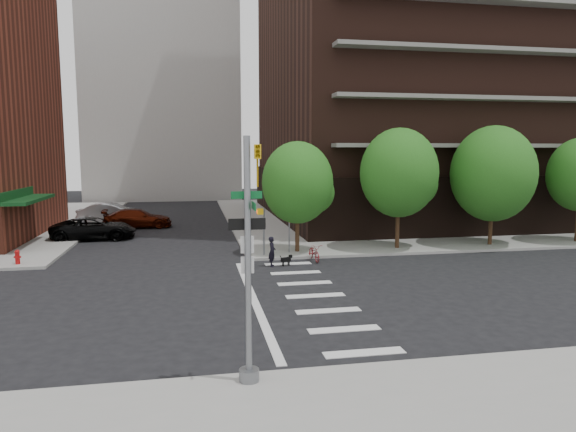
{
  "coord_description": "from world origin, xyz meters",
  "views": [
    {
      "loc": [
        -1.77,
        -19.54,
        5.79
      ],
      "look_at": [
        3.0,
        6.0,
        2.5
      ],
      "focal_mm": 32.0,
      "sensor_mm": 36.0,
      "label": 1
    }
  ],
  "objects_px": {
    "fire_hydrant": "(17,256)",
    "scooter": "(314,252)",
    "traffic_signal": "(249,280)",
    "parked_car_black": "(94,228)",
    "parked_car_silver": "(112,213)",
    "parked_car_maroon": "(138,218)",
    "dog_walker": "(272,252)"
  },
  "relations": [
    {
      "from": "parked_car_maroon",
      "to": "parked_car_silver",
      "type": "bearing_deg",
      "value": 36.29
    },
    {
      "from": "parked_car_maroon",
      "to": "parked_car_silver",
      "type": "relative_size",
      "value": 0.98
    },
    {
      "from": "scooter",
      "to": "dog_walker",
      "type": "distance_m",
      "value": 2.59
    },
    {
      "from": "traffic_signal",
      "to": "scooter",
      "type": "height_order",
      "value": "traffic_signal"
    },
    {
      "from": "traffic_signal",
      "to": "parked_car_silver",
      "type": "bearing_deg",
      "value": 104.15
    },
    {
      "from": "traffic_signal",
      "to": "dog_walker",
      "type": "xyz_separation_m",
      "value": [
        2.58,
        13.09,
        -1.94
      ]
    },
    {
      "from": "fire_hydrant",
      "to": "traffic_signal",
      "type": "bearing_deg",
      "value": -56.74
    },
    {
      "from": "parked_car_maroon",
      "to": "parked_car_black",
      "type": "bearing_deg",
      "value": 151.38
    },
    {
      "from": "fire_hydrant",
      "to": "dog_walker",
      "type": "xyz_separation_m",
      "value": [
        12.61,
        -2.21,
        0.21
      ]
    },
    {
      "from": "traffic_signal",
      "to": "fire_hydrant",
      "type": "relative_size",
      "value": 8.2
    },
    {
      "from": "fire_hydrant",
      "to": "parked_car_maroon",
      "type": "bearing_deg",
      "value": 70.06
    },
    {
      "from": "parked_car_maroon",
      "to": "fire_hydrant",
      "type": "bearing_deg",
      "value": 156.54
    },
    {
      "from": "traffic_signal",
      "to": "fire_hydrant",
      "type": "bearing_deg",
      "value": 123.26
    },
    {
      "from": "parked_car_maroon",
      "to": "scooter",
      "type": "bearing_deg",
      "value": -146.69
    },
    {
      "from": "traffic_signal",
      "to": "dog_walker",
      "type": "height_order",
      "value": "traffic_signal"
    },
    {
      "from": "traffic_signal",
      "to": "parked_car_black",
      "type": "xyz_separation_m",
      "value": [
        -7.73,
        23.05,
        -1.96
      ]
    },
    {
      "from": "fire_hydrant",
      "to": "dog_walker",
      "type": "bearing_deg",
      "value": -9.94
    },
    {
      "from": "fire_hydrant",
      "to": "parked_car_black",
      "type": "bearing_deg",
      "value": 73.48
    },
    {
      "from": "parked_car_silver",
      "to": "traffic_signal",
      "type": "bearing_deg",
      "value": -164.35
    },
    {
      "from": "fire_hydrant",
      "to": "parked_car_silver",
      "type": "distance_m",
      "value": 15.54
    },
    {
      "from": "dog_walker",
      "to": "traffic_signal",
      "type": "bearing_deg",
      "value": -178.99
    },
    {
      "from": "traffic_signal",
      "to": "parked_car_black",
      "type": "distance_m",
      "value": 24.39
    },
    {
      "from": "traffic_signal",
      "to": "parked_car_black",
      "type": "height_order",
      "value": "traffic_signal"
    },
    {
      "from": "parked_car_silver",
      "to": "scooter",
      "type": "height_order",
      "value": "parked_car_silver"
    },
    {
      "from": "parked_car_maroon",
      "to": "dog_walker",
      "type": "height_order",
      "value": "dog_walker"
    },
    {
      "from": "scooter",
      "to": "traffic_signal",
      "type": "bearing_deg",
      "value": -113.04
    },
    {
      "from": "parked_car_black",
      "to": "dog_walker",
      "type": "relative_size",
      "value": 3.51
    },
    {
      "from": "parked_car_black",
      "to": "scooter",
      "type": "relative_size",
      "value": 3.08
    },
    {
      "from": "parked_car_maroon",
      "to": "parked_car_silver",
      "type": "xyz_separation_m",
      "value": [
        -2.28,
        2.74,
        0.11
      ]
    },
    {
      "from": "fire_hydrant",
      "to": "scooter",
      "type": "xyz_separation_m",
      "value": [
        15.01,
        -1.3,
        -0.1
      ]
    },
    {
      "from": "parked_car_maroon",
      "to": "dog_walker",
      "type": "xyz_separation_m",
      "value": [
        8.03,
        -14.84,
        0.03
      ]
    },
    {
      "from": "traffic_signal",
      "to": "parked_car_black",
      "type": "bearing_deg",
      "value": 108.54
    }
  ]
}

